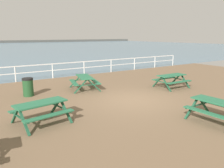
% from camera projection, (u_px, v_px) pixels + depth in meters
% --- Properties ---
extents(ground_plane, '(30.00, 24.00, 0.20)m').
position_uv_depth(ground_plane, '(133.00, 102.00, 11.06)').
color(ground_plane, brown).
extents(seaward_railing, '(23.07, 0.07, 1.08)m').
position_uv_depth(seaward_railing, '(69.00, 66.00, 17.18)').
color(seaward_railing, white).
rests_on(seaward_railing, ground).
extents(picnic_table_near_left, '(1.85, 1.60, 0.80)m').
position_uv_depth(picnic_table_near_left, '(172.00, 78.00, 13.58)').
color(picnic_table_near_left, '#286B47').
rests_on(picnic_table_near_left, ground).
extents(picnic_table_mid_centre, '(2.02, 1.79, 0.80)m').
position_uv_depth(picnic_table_mid_centre, '(41.00, 107.00, 8.04)').
color(picnic_table_mid_centre, '#286B47').
rests_on(picnic_table_mid_centre, ground).
extents(picnic_table_far_left, '(1.91, 2.12, 0.80)m').
position_uv_depth(picnic_table_far_left, '(85.00, 80.00, 13.10)').
color(picnic_table_far_left, '#286B47').
rests_on(picnic_table_far_left, ground).
extents(picnic_table_far_right, '(1.58, 1.84, 0.80)m').
position_uv_depth(picnic_table_far_right, '(217.00, 106.00, 8.21)').
color(picnic_table_far_right, '#286B47').
rests_on(picnic_table_far_right, ground).
extents(litter_bin, '(0.55, 0.55, 0.95)m').
position_uv_depth(litter_bin, '(28.00, 87.00, 11.69)').
color(litter_bin, '#1E4723').
rests_on(litter_bin, ground).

